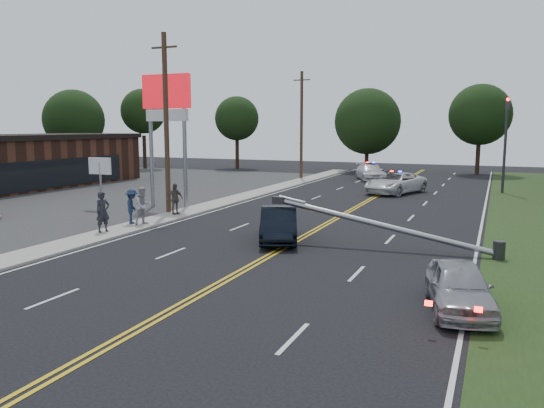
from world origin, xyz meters
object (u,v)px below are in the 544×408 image
at_px(emergency_b, 370,172).
at_px(bystander_d, 175,199).
at_px(traffic_signal, 506,137).
at_px(utility_pole_mid, 166,124).
at_px(bystander_a, 103,212).
at_px(bystander_b, 143,206).
at_px(small_sign, 100,170).
at_px(emergency_a, 396,183).
at_px(pylon_sign, 167,108).
at_px(utility_pole_far, 301,125).
at_px(bystander_c, 132,206).
at_px(fallen_streetlight, 394,228).
at_px(waiting_sedan, 459,287).
at_px(crashed_sedan, 279,224).

xyz_separation_m(emergency_b, bystander_d, (-5.40, -24.39, 0.22)).
height_order(traffic_signal, utility_pole_mid, utility_pole_mid).
bearing_deg(emergency_b, traffic_signal, -52.37).
xyz_separation_m(utility_pole_mid, bystander_a, (0.54, -6.07, -4.03)).
relative_size(bystander_b, bystander_d, 1.09).
height_order(small_sign, emergency_a, small_sign).
bearing_deg(utility_pole_mid, pylon_sign, 123.02).
distance_m(utility_pole_far, emergency_a, 13.28).
relative_size(emergency_a, bystander_c, 3.25).
xyz_separation_m(utility_pole_far, bystander_a, (0.54, -28.07, -4.03)).
bearing_deg(fallen_streetlight, pylon_sign, 157.78).
distance_m(pylon_sign, utility_pole_mid, 2.55).
bearing_deg(bystander_d, emergency_b, 13.87).
distance_m(waiting_sedan, bystander_a, 16.36).
bearing_deg(bystander_a, small_sign, 60.81).
distance_m(utility_pole_mid, crashed_sedan, 10.41).
distance_m(small_sign, bystander_c, 6.60).
distance_m(traffic_signal, utility_pole_mid, 25.12).
bearing_deg(fallen_streetlight, bystander_b, 178.74).
relative_size(bystander_b, bystander_c, 1.07).
bearing_deg(emergency_a, traffic_signal, 45.33).
relative_size(traffic_signal, fallen_streetlight, 0.75).
distance_m(traffic_signal, emergency_a, 8.78).
relative_size(utility_pole_far, bystander_a, 5.34).
distance_m(small_sign, bystander_a, 8.18).
xyz_separation_m(small_sign, bystander_c, (5.22, -3.80, -1.35)).
relative_size(fallen_streetlight, bystander_c, 5.40).
xyz_separation_m(traffic_signal, emergency_a, (-7.34, -3.39, -3.42)).
bearing_deg(traffic_signal, pylon_sign, -139.61).
distance_m(traffic_signal, fallen_streetlight, 22.62).
height_order(traffic_signal, bystander_b, traffic_signal).
distance_m(waiting_sedan, bystander_d, 18.39).
xyz_separation_m(emergency_b, bystander_b, (-5.14, -27.57, 0.30)).
bearing_deg(utility_pole_far, fallen_streetlight, -62.76).
bearing_deg(traffic_signal, emergency_a, -155.20).
height_order(pylon_sign, traffic_signal, pylon_sign).
bearing_deg(fallen_streetlight, utility_pole_mid, 163.36).
bearing_deg(bystander_c, bystander_d, -35.16).
xyz_separation_m(waiting_sedan, bystander_d, (-15.51, 9.88, 0.32)).
distance_m(utility_pole_mid, emergency_b, 25.01).
bearing_deg(crashed_sedan, utility_pole_far, 86.05).
bearing_deg(traffic_signal, small_sign, -141.10).
height_order(traffic_signal, waiting_sedan, traffic_signal).
bearing_deg(crashed_sedan, waiting_sedan, -60.60).
distance_m(utility_pole_mid, utility_pole_far, 22.00).
xyz_separation_m(small_sign, waiting_sedan, (21.10, -10.43, -1.67)).
distance_m(utility_pole_far, bystander_d, 22.94).
xyz_separation_m(traffic_signal, utility_pole_mid, (-17.50, -18.00, 0.88)).
distance_m(small_sign, utility_pole_mid, 5.53).
height_order(small_sign, waiting_sedan, small_sign).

